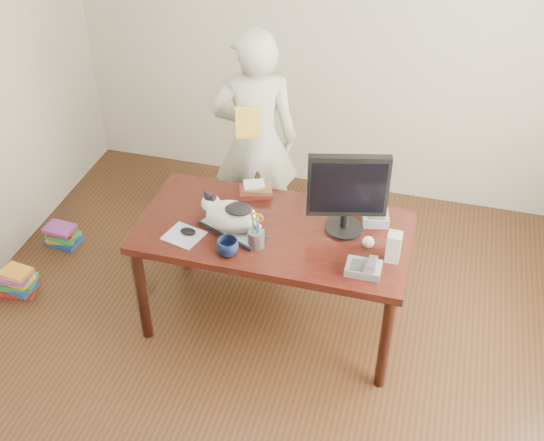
{
  "coord_description": "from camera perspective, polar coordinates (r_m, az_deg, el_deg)",
  "views": [
    {
      "loc": [
        0.82,
        -2.44,
        3.22
      ],
      "look_at": [
        0.0,
        0.55,
        0.85
      ],
      "focal_mm": 45.0,
      "sensor_mm": 36.0,
      "label": 1
    }
  ],
  "objects": [
    {
      "name": "book_pile_a",
      "position": [
        4.94,
        -20.53,
        -4.79
      ],
      "size": [
        0.27,
        0.22,
        0.18
      ],
      "color": "maroon",
      "rests_on": "ground"
    },
    {
      "name": "pen_cup",
      "position": [
        3.83,
        -1.32,
        -1.41
      ],
      "size": [
        0.12,
        0.12,
        0.24
      ],
      "rotation": [
        0.0,
        0.0,
        -0.25
      ],
      "color": "gray",
      "rests_on": "desk"
    },
    {
      "name": "coffee_mug",
      "position": [
        3.8,
        -3.74,
        -2.25
      ],
      "size": [
        0.17,
        0.17,
        0.1
      ],
      "primitive_type": "imported",
      "rotation": [
        0.0,
        0.0,
        1.01
      ],
      "color": "black",
      "rests_on": "desk"
    },
    {
      "name": "mouse",
      "position": [
        3.97,
        -7.04,
        -0.92
      ],
      "size": [
        0.11,
        0.08,
        0.04
      ],
      "rotation": [
        0.0,
        0.0,
        -0.26
      ],
      "color": "black",
      "rests_on": "mousepad"
    },
    {
      "name": "phone",
      "position": [
        3.72,
        7.72,
        -3.94
      ],
      "size": [
        0.19,
        0.16,
        0.09
      ],
      "rotation": [
        0.0,
        0.0,
        0.0
      ],
      "color": "#5B5C60",
      "rests_on": "desk"
    },
    {
      "name": "room",
      "position": [
        3.18,
        -2.62,
        1.35
      ],
      "size": [
        4.5,
        4.5,
        4.5
      ],
      "color": "black",
      "rests_on": "ground"
    },
    {
      "name": "held_book",
      "position": [
        4.45,
        -2.08,
        8.21
      ],
      "size": [
        0.17,
        0.13,
        0.21
      ],
      "rotation": [
        0.0,
        0.0,
        0.32
      ],
      "color": "gold",
      "rests_on": "person"
    },
    {
      "name": "book_pile_b",
      "position": [
        5.27,
        -17.14,
        -1.17
      ],
      "size": [
        0.26,
        0.2,
        0.15
      ],
      "color": "navy",
      "rests_on": "ground"
    },
    {
      "name": "keyboard",
      "position": [
        3.98,
        -3.33,
        -0.8
      ],
      "size": [
        0.44,
        0.31,
        0.02
      ],
      "rotation": [
        0.0,
        0.0,
        -0.41
      ],
      "color": "black",
      "rests_on": "desk"
    },
    {
      "name": "mousepad",
      "position": [
        3.98,
        -7.39,
        -1.26
      ],
      "size": [
        0.25,
        0.23,
        0.0
      ],
      "rotation": [
        0.0,
        0.0,
        -0.26
      ],
      "color": "#B1B5BD",
      "rests_on": "desk"
    },
    {
      "name": "speaker",
      "position": [
        3.79,
        10.15,
        -2.19
      ],
      "size": [
        0.08,
        0.09,
        0.17
      ],
      "rotation": [
        0.0,
        0.0,
        -0.01
      ],
      "color": "#9D9D9F",
      "rests_on": "desk"
    },
    {
      "name": "baseball",
      "position": [
        3.89,
        8.06,
        -1.79
      ],
      "size": [
        0.07,
        0.07,
        0.07
      ],
      "rotation": [
        0.0,
        0.0,
        -0.04
      ],
      "color": "white",
      "rests_on": "desk"
    },
    {
      "name": "person",
      "position": [
        4.71,
        -1.41,
        6.67
      ],
      "size": [
        0.68,
        0.55,
        1.63
      ],
      "primitive_type": "imported",
      "rotation": [
        0.0,
        0.0,
        3.46
      ],
      "color": "white",
      "rests_on": "ground"
    },
    {
      "name": "monitor",
      "position": [
        3.83,
        6.34,
        2.52
      ],
      "size": [
        0.45,
        0.27,
        0.52
      ],
      "rotation": [
        0.0,
        0.0,
        0.25
      ],
      "color": "black",
      "rests_on": "desk"
    },
    {
      "name": "book_stack",
      "position": [
        4.27,
        -1.33,
        2.62
      ],
      "size": [
        0.24,
        0.21,
        0.08
      ],
      "rotation": [
        0.0,
        0.0,
        0.28
      ],
      "color": "#501A15",
      "rests_on": "desk"
    },
    {
      "name": "calculator",
      "position": [
        4.11,
        8.62,
        0.48
      ],
      "size": [
        0.19,
        0.23,
        0.06
      ],
      "rotation": [
        0.0,
        0.0,
        0.22
      ],
      "color": "#5B5C60",
      "rests_on": "desk"
    },
    {
      "name": "cat",
      "position": [
        3.92,
        -3.54,
        0.5
      ],
      "size": [
        0.39,
        0.3,
        0.23
      ],
      "rotation": [
        0.0,
        0.0,
        -0.41
      ],
      "color": "silver",
      "rests_on": "keyboard"
    },
    {
      "name": "desk",
      "position": [
        4.15,
        0.47,
        -1.68
      ],
      "size": [
        1.6,
        0.8,
        0.75
      ],
      "color": "black",
      "rests_on": "ground"
    }
  ]
}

